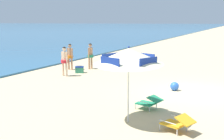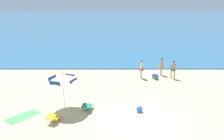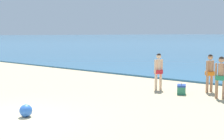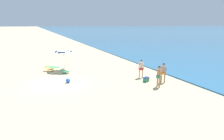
{
  "view_description": "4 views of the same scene",
  "coord_description": "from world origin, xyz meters",
  "px_view_note": "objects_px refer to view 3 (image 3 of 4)",
  "views": [
    {
      "loc": [
        -12.53,
        -1.68,
        3.02
      ],
      "look_at": [
        0.03,
        3.93,
        0.71
      ],
      "focal_mm": 46.31,
      "sensor_mm": 36.0,
      "label": 1
    },
    {
      "loc": [
        -1.65,
        -10.42,
        5.97
      ],
      "look_at": [
        -1.66,
        5.54,
        1.28
      ],
      "focal_mm": 33.13,
      "sensor_mm": 36.0,
      "label": 2
    },
    {
      "loc": [
        7.55,
        -4.37,
        2.53
      ],
      "look_at": [
        0.29,
        4.74,
        1.09
      ],
      "focal_mm": 47.55,
      "sensor_mm": 36.0,
      "label": 3
    },
    {
      "loc": [
        15.56,
        -1.59,
        4.74
      ],
      "look_at": [
        -0.0,
        4.82,
        0.73
      ],
      "focal_mm": 31.03,
      "sensor_mm": 36.0,
      "label": 4
    }
  ],
  "objects_px": {
    "person_standing_near_shore": "(159,69)",
    "person_wading_in": "(221,74)",
    "person_standing_beside": "(210,70)",
    "cooler_box": "(181,89)",
    "beach_ball": "(26,111)"
  },
  "relations": [
    {
      "from": "person_standing_beside",
      "to": "cooler_box",
      "type": "relative_size",
      "value": 2.76
    },
    {
      "from": "person_standing_near_shore",
      "to": "person_wading_in",
      "type": "bearing_deg",
      "value": -2.42
    },
    {
      "from": "beach_ball",
      "to": "person_standing_near_shore",
      "type": "bearing_deg",
      "value": 81.48
    },
    {
      "from": "person_standing_near_shore",
      "to": "person_wading_in",
      "type": "relative_size",
      "value": 1.0
    },
    {
      "from": "person_standing_near_shore",
      "to": "person_standing_beside",
      "type": "xyz_separation_m",
      "value": [
        2.0,
        0.9,
        -0.0
      ]
    },
    {
      "from": "person_standing_beside",
      "to": "beach_ball",
      "type": "xyz_separation_m",
      "value": [
        -2.95,
        -7.27,
        -0.76
      ]
    },
    {
      "from": "person_standing_near_shore",
      "to": "cooler_box",
      "type": "height_order",
      "value": "person_standing_near_shore"
    },
    {
      "from": "cooler_box",
      "to": "beach_ball",
      "type": "height_order",
      "value": "cooler_box"
    },
    {
      "from": "person_wading_in",
      "to": "person_standing_beside",
      "type": "bearing_deg",
      "value": 128.48
    },
    {
      "from": "person_standing_beside",
      "to": "person_standing_near_shore",
      "type": "bearing_deg",
      "value": -155.75
    },
    {
      "from": "person_standing_near_shore",
      "to": "person_wading_in",
      "type": "height_order",
      "value": "person_wading_in"
    },
    {
      "from": "person_standing_near_shore",
      "to": "person_wading_in",
      "type": "xyz_separation_m",
      "value": [
        2.81,
        -0.12,
        0.0
      ]
    },
    {
      "from": "person_wading_in",
      "to": "beach_ball",
      "type": "distance_m",
      "value": 7.33
    },
    {
      "from": "cooler_box",
      "to": "beach_ball",
      "type": "distance_m",
      "value": 6.52
    },
    {
      "from": "person_wading_in",
      "to": "cooler_box",
      "type": "bearing_deg",
      "value": -176.25
    }
  ]
}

